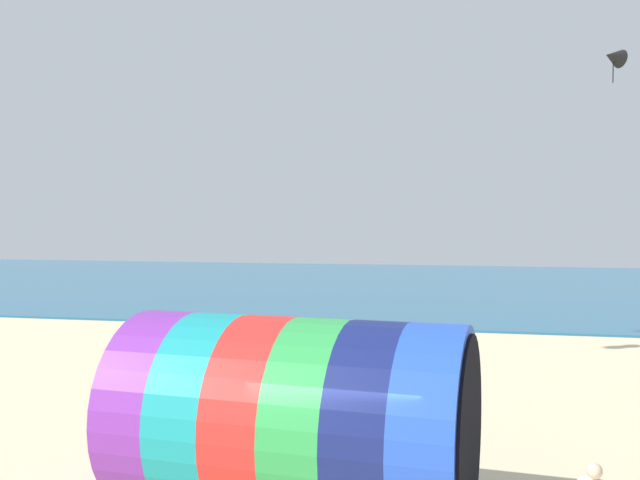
% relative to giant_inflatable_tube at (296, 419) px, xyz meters
% --- Properties ---
extents(sea, '(120.00, 40.00, 0.10)m').
position_rel_giant_inflatable_tube_xyz_m(sea, '(0.84, 39.39, -1.57)').
color(sea, '#236084').
rests_on(sea, ground).
extents(giant_inflatable_tube, '(5.85, 3.84, 3.25)m').
position_rel_giant_inflatable_tube_xyz_m(giant_inflatable_tube, '(0.00, 0.00, 0.00)').
color(giant_inflatable_tube, purple).
rests_on(giant_inflatable_tube, ground).
extents(kite_black_delta, '(0.85, 0.83, 1.10)m').
position_rel_giant_inflatable_tube_xyz_m(kite_black_delta, '(6.97, 12.12, 8.08)').
color(kite_black_delta, black).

